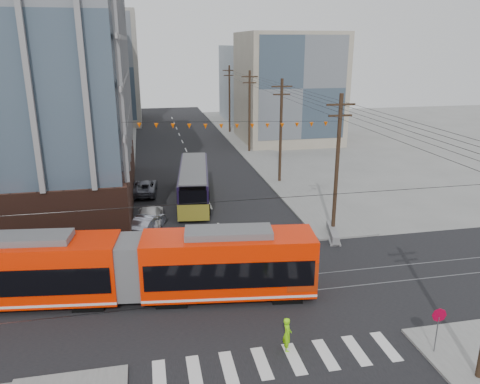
% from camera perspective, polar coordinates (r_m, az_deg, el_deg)
% --- Properties ---
extents(ground, '(160.00, 160.00, 0.00)m').
position_cam_1_polar(ground, '(26.10, 2.78, -15.96)').
color(ground, slate).
extents(bg_bldg_nw_near, '(18.00, 16.00, 18.00)m').
position_cam_1_polar(bg_bldg_nw_near, '(74.09, -20.98, 12.37)').
color(bg_bldg_nw_near, '#8C99A5').
rests_on(bg_bldg_nw_near, ground).
extents(bg_bldg_ne_near, '(14.00, 14.00, 16.00)m').
position_cam_1_polar(bg_bldg_ne_near, '(72.58, 5.84, 12.53)').
color(bg_bldg_ne_near, gray).
rests_on(bg_bldg_ne_near, ground).
extents(bg_bldg_nw_far, '(16.00, 18.00, 20.00)m').
position_cam_1_polar(bg_bldg_nw_far, '(93.49, -17.34, 14.23)').
color(bg_bldg_nw_far, gray).
rests_on(bg_bldg_nw_far, ground).
extents(bg_bldg_ne_far, '(16.00, 16.00, 14.00)m').
position_cam_1_polar(bg_bldg_ne_far, '(92.37, 3.28, 13.07)').
color(bg_bldg_ne_far, '#8C99A5').
rests_on(bg_bldg_ne_far, ground).
extents(utility_pole_far, '(0.30, 0.30, 11.00)m').
position_cam_1_polar(utility_pole_far, '(78.78, -1.29, 11.19)').
color(utility_pole_far, black).
rests_on(utility_pole_far, ground).
extents(streetcar, '(21.58, 5.71, 4.12)m').
position_cam_1_polar(streetcar, '(28.10, -13.16, -8.98)').
color(streetcar, '#F02000').
rests_on(streetcar, ground).
extents(city_bus, '(4.11, 12.49, 3.47)m').
position_cam_1_polar(city_bus, '(44.55, -5.63, 1.04)').
color(city_bus, black).
rests_on(city_bus, ground).
extents(parked_car_silver, '(3.20, 4.58, 1.43)m').
position_cam_1_polar(parked_car_silver, '(38.16, -11.22, -3.74)').
color(parked_car_silver, '#9DA3B6').
rests_on(parked_car_silver, ground).
extents(parked_car_white, '(2.53, 5.14, 1.44)m').
position_cam_1_polar(parked_car_white, '(39.95, -10.95, -2.73)').
color(parked_car_white, silver).
rests_on(parked_car_white, ground).
extents(parked_car_grey, '(2.74, 5.29, 1.43)m').
position_cam_1_polar(parked_car_grey, '(47.60, -11.57, 0.57)').
color(parked_car_grey, slate).
rests_on(parked_car_grey, ground).
extents(pedestrian, '(0.51, 0.70, 1.78)m').
position_cam_1_polar(pedestrian, '(23.97, 5.77, -16.86)').
color(pedestrian, '#88F20C').
rests_on(pedestrian, ground).
extents(stop_sign, '(0.79, 0.79, 2.36)m').
position_cam_1_polar(stop_sign, '(25.26, 22.84, -15.57)').
color(stop_sign, '#9A0024').
rests_on(stop_sign, ground).
extents(jersey_barrier, '(1.68, 3.68, 0.72)m').
position_cam_1_polar(jersey_barrier, '(37.21, 11.24, -4.91)').
color(jersey_barrier, slate).
rests_on(jersey_barrier, ground).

